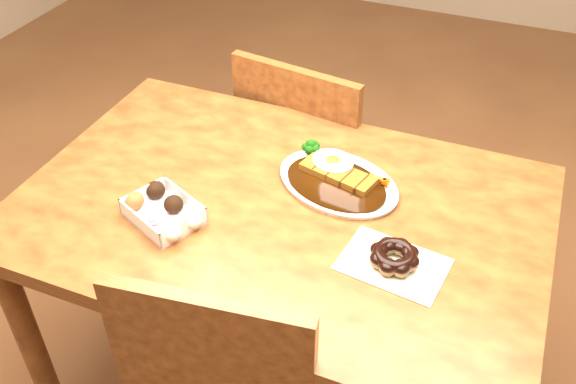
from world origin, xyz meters
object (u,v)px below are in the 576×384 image
at_px(katsu_curry_plate, 337,178).
at_px(table, 280,236).
at_px(pon_de_ring, 394,257).
at_px(donut_box, 163,211).
at_px(chair_far, 314,162).

bearing_deg(katsu_curry_plate, table, -127.95).
height_order(katsu_curry_plate, pon_de_ring, katsu_curry_plate).
bearing_deg(table, pon_de_ring, -16.98).
distance_m(table, pon_de_ring, 0.33).
distance_m(table, katsu_curry_plate, 0.19).
relative_size(table, donut_box, 6.06).
bearing_deg(pon_de_ring, table, 163.02).
bearing_deg(donut_box, pon_de_ring, 5.91).
xyz_separation_m(table, pon_de_ring, (0.29, -0.09, 0.12)).
xyz_separation_m(donut_box, pon_de_ring, (0.51, 0.05, -0.00)).
bearing_deg(donut_box, chair_far, 80.59).
xyz_separation_m(table, chair_far, (-0.11, 0.54, -0.17)).
height_order(table, pon_de_ring, pon_de_ring).
distance_m(katsu_curry_plate, donut_box, 0.41).
bearing_deg(donut_box, katsu_curry_plate, 40.08).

